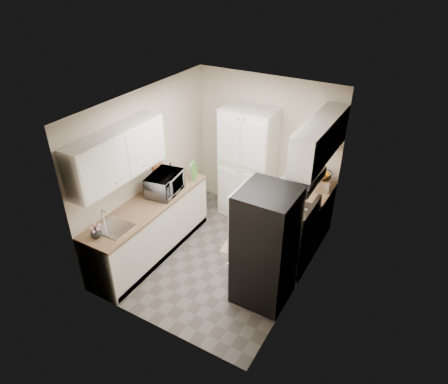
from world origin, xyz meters
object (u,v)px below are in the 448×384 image
at_px(wine_bottle, 171,171).
at_px(toaster_oven, 320,183).
at_px(refrigerator, 265,247).
at_px(pantry_cabinet, 248,164).
at_px(microwave, 165,184).
at_px(electric_range, 289,238).

height_order(wine_bottle, toaster_oven, wine_bottle).
bearing_deg(refrigerator, pantry_cabinet, 123.46).
bearing_deg(toaster_oven, microwave, -165.53).
bearing_deg(wine_bottle, toaster_oven, 22.38).
height_order(refrigerator, toaster_oven, refrigerator).
relative_size(pantry_cabinet, wine_bottle, 7.69).
height_order(electric_range, toaster_oven, electric_range).
bearing_deg(wine_bottle, electric_range, 0.70).
height_order(electric_range, wine_bottle, wine_bottle).
height_order(pantry_cabinet, microwave, pantry_cabinet).
xyz_separation_m(microwave, wine_bottle, (-0.20, 0.42, -0.03)).
bearing_deg(toaster_oven, wine_bottle, -176.41).
xyz_separation_m(pantry_cabinet, electric_range, (1.17, -0.93, -0.52)).
bearing_deg(pantry_cabinet, electric_range, -38.22).
distance_m(pantry_cabinet, microwave, 1.56).
xyz_separation_m(refrigerator, toaster_oven, (0.15, 1.69, 0.17)).
relative_size(pantry_cabinet, microwave, 3.37).
height_order(microwave, toaster_oven, microwave).
bearing_deg(refrigerator, toaster_oven, 84.93).
bearing_deg(refrigerator, electric_range, 87.52).
distance_m(pantry_cabinet, refrigerator, 2.07).
bearing_deg(toaster_oven, pantry_cabinet, 159.75).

